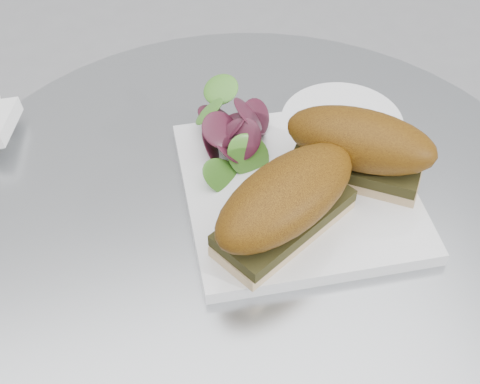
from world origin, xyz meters
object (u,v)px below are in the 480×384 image
at_px(plate, 298,190).
at_px(saucer, 342,124).
at_px(sandwich_left, 286,202).
at_px(sandwich_right, 360,146).

distance_m(plate, saucer, 0.12).
bearing_deg(sandwich_left, sandwich_right, -0.44).
height_order(plate, sandwich_left, sandwich_left).
bearing_deg(sandwich_left, plate, 28.64).
relative_size(sandwich_left, sandwich_right, 1.12).
distance_m(plate, sandwich_right, 0.08).
bearing_deg(sandwich_left, saucer, 21.13).
relative_size(plate, sandwich_left, 1.27).
distance_m(sandwich_right, saucer, 0.11).
bearing_deg(sandwich_right, saucer, 111.83).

